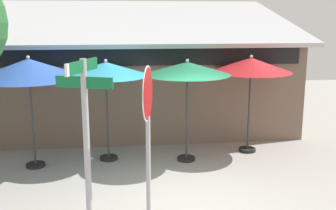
% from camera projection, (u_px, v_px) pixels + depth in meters
% --- Properties ---
extents(ground_plane, '(28.00, 28.00, 0.10)m').
position_uv_depth(ground_plane, '(184.00, 198.00, 8.19)').
color(ground_plane, '#9E9B93').
extents(cafe_building, '(9.68, 5.85, 4.07)m').
position_uv_depth(cafe_building, '(138.00, 78.00, 13.56)').
color(cafe_building, '#705B4C').
rests_on(cafe_building, ground).
extents(street_sign_post, '(0.79, 0.84, 2.96)m').
position_uv_depth(street_sign_post, '(86.00, 142.00, 5.67)').
color(street_sign_post, '#A8AAB2').
rests_on(street_sign_post, ground).
extents(stop_sign, '(0.20, 0.80, 2.82)m').
position_uv_depth(stop_sign, '(148.00, 122.00, 6.04)').
color(stop_sign, '#A8AAB2').
rests_on(stop_sign, ground).
extents(patio_umbrella_royal_blue_left, '(2.46, 2.46, 2.64)m').
position_uv_depth(patio_umbrella_royal_blue_left, '(29.00, 69.00, 9.25)').
color(patio_umbrella_royal_blue_left, black).
rests_on(patio_umbrella_royal_blue_left, ground).
extents(patio_umbrella_teal_center, '(2.07, 2.07, 2.51)m').
position_uv_depth(patio_umbrella_teal_center, '(106.00, 70.00, 9.75)').
color(patio_umbrella_teal_center, black).
rests_on(patio_umbrella_teal_center, ground).
extents(patio_umbrella_forest_green_right, '(2.09, 2.09, 2.52)m').
position_uv_depth(patio_umbrella_forest_green_right, '(187.00, 70.00, 9.70)').
color(patio_umbrella_forest_green_right, black).
rests_on(patio_umbrella_forest_green_right, ground).
extents(patio_umbrella_crimson_far_right, '(2.08, 2.08, 2.55)m').
position_uv_depth(patio_umbrella_crimson_far_right, '(251.00, 66.00, 10.38)').
color(patio_umbrella_crimson_far_right, black).
rests_on(patio_umbrella_crimson_far_right, ground).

